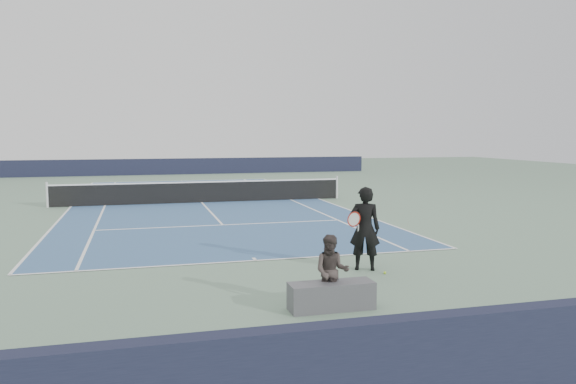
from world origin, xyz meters
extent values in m
plane|color=slate|center=(0.00, 0.00, 0.00)|extent=(80.00, 80.00, 0.00)
cube|color=#385A84|center=(0.00, 0.00, 0.01)|extent=(10.97, 23.77, 0.01)
cylinder|color=silver|center=(-6.40, 0.00, 0.54)|extent=(0.10, 0.10, 1.07)
cylinder|color=silver|center=(6.40, 0.00, 0.54)|extent=(0.10, 0.10, 1.07)
cube|color=black|center=(0.00, 0.00, 0.46)|extent=(12.80, 0.03, 0.90)
cube|color=white|center=(0.00, 0.00, 0.93)|extent=(12.80, 0.04, 0.06)
cube|color=black|center=(0.00, 17.88, 0.60)|extent=(30.00, 0.25, 1.20)
cube|color=black|center=(0.00, -19.88, 0.60)|extent=(30.00, 0.25, 1.20)
imported|color=black|center=(2.20, -13.38, 0.95)|extent=(0.86, 0.74, 1.90)
torus|color=#A31A0D|center=(1.92, -13.43, 1.18)|extent=(0.34, 0.18, 0.36)
cylinder|color=white|center=(1.92, -13.43, 1.18)|extent=(0.29, 0.14, 0.32)
cylinder|color=white|center=(2.04, -13.40, 0.92)|extent=(0.08, 0.13, 0.27)
sphere|color=#B3DB2C|center=(2.49, -13.86, 0.03)|extent=(0.06, 0.06, 0.06)
cube|color=#4D4D51|center=(0.52, -15.91, 0.24)|extent=(1.58, 1.01, 0.49)
imported|color=#403633|center=(0.52, -15.91, 0.68)|extent=(0.77, 0.69, 1.30)
camera|label=1|loc=(-2.70, -25.00, 3.09)|focal=35.00mm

